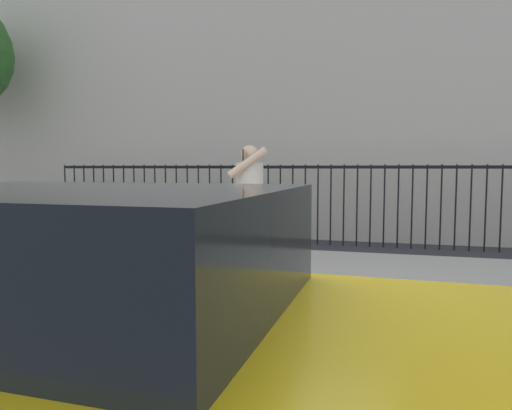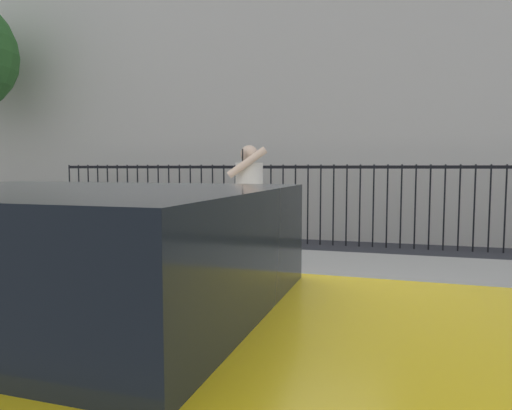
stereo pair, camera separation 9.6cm
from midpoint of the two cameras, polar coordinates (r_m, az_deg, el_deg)
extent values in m
plane|color=#333338|center=(3.89, -3.00, -18.82)|extent=(60.00, 60.00, 0.00)
cube|color=#B2ADA3|center=(5.88, 4.18, -9.88)|extent=(28.00, 4.40, 0.15)
cube|color=black|center=(9.34, 8.99, 4.59)|extent=(12.00, 0.04, 0.06)
cylinder|color=black|center=(11.74, -21.51, 0.66)|extent=(0.03, 0.03, 1.60)
cylinder|color=black|center=(11.59, -20.51, 0.64)|extent=(0.03, 0.03, 1.60)
cylinder|color=black|center=(11.44, -19.49, 0.62)|extent=(0.03, 0.03, 1.60)
cylinder|color=black|center=(11.29, -18.44, 0.60)|extent=(0.03, 0.03, 1.60)
cylinder|color=black|center=(11.15, -17.36, 0.58)|extent=(0.03, 0.03, 1.60)
cylinder|color=black|center=(11.01, -16.25, 0.56)|extent=(0.03, 0.03, 1.60)
cylinder|color=black|center=(10.88, -15.11, 0.53)|extent=(0.03, 0.03, 1.60)
cylinder|color=black|center=(10.75, -13.95, 0.51)|extent=(0.03, 0.03, 1.60)
cylinder|color=black|center=(10.62, -12.76, 0.48)|extent=(0.03, 0.03, 1.60)
cylinder|color=black|center=(10.50, -11.54, 0.46)|extent=(0.03, 0.03, 1.60)
cylinder|color=black|center=(10.38, -10.29, 0.43)|extent=(0.03, 0.03, 1.60)
cylinder|color=black|center=(10.27, -9.02, 0.40)|extent=(0.03, 0.03, 1.60)
cylinder|color=black|center=(10.17, -7.72, 0.37)|extent=(0.03, 0.03, 1.60)
cylinder|color=black|center=(10.06, -6.39, 0.35)|extent=(0.03, 0.03, 1.60)
cylinder|color=black|center=(9.97, -5.03, 0.32)|extent=(0.03, 0.03, 1.60)
cylinder|color=black|center=(9.88, -3.65, 0.29)|extent=(0.03, 0.03, 1.60)
cylinder|color=black|center=(9.80, -2.25, 0.25)|extent=(0.03, 0.03, 1.60)
cylinder|color=black|center=(9.72, -0.82, 0.22)|extent=(0.03, 0.03, 1.60)
cylinder|color=black|center=(9.65, 0.63, 0.19)|extent=(0.03, 0.03, 1.60)
cylinder|color=black|center=(9.58, 2.10, 0.16)|extent=(0.03, 0.03, 1.60)
cylinder|color=black|center=(9.52, 3.59, 0.12)|extent=(0.03, 0.03, 1.60)
cylinder|color=black|center=(9.47, 5.10, 0.09)|extent=(0.03, 0.03, 1.60)
cylinder|color=black|center=(9.43, 6.62, 0.05)|extent=(0.03, 0.03, 1.60)
cylinder|color=black|center=(9.39, 8.16, 0.02)|extent=(0.03, 0.03, 1.60)
cylinder|color=black|center=(9.35, 9.71, -0.02)|extent=(0.03, 0.03, 1.60)
cylinder|color=black|center=(9.33, 11.27, -0.05)|extent=(0.03, 0.03, 1.60)
cylinder|color=black|center=(9.31, 12.83, -0.09)|extent=(0.03, 0.03, 1.60)
cylinder|color=black|center=(9.30, 14.40, -0.12)|extent=(0.03, 0.03, 1.60)
cylinder|color=black|center=(9.30, 15.97, -0.16)|extent=(0.03, 0.03, 1.60)
cylinder|color=black|center=(9.30, 17.55, -0.19)|extent=(0.03, 0.03, 1.60)
cylinder|color=black|center=(9.31, 19.12, -0.23)|extent=(0.03, 0.03, 1.60)
cylinder|color=black|center=(9.32, 20.68, -0.26)|extent=(0.03, 0.03, 1.60)
cylinder|color=black|center=(9.35, 22.24, -0.30)|extent=(0.03, 0.03, 1.60)
cylinder|color=black|center=(9.38, 23.79, -0.33)|extent=(0.03, 0.03, 1.60)
cylinder|color=black|center=(9.42, 25.33, -0.36)|extent=(0.03, 0.03, 1.60)
cylinder|color=black|center=(9.46, 26.86, -0.40)|extent=(0.03, 0.03, 1.60)
cylinder|color=black|center=(9.51, 28.37, -0.43)|extent=(0.03, 0.03, 1.60)
cube|color=yellow|center=(2.41, -17.83, -19.45)|extent=(4.24, 1.89, 0.70)
cube|color=black|center=(2.36, -22.18, -4.76)|extent=(2.04, 1.64, 0.55)
cylinder|color=black|center=(2.88, 18.10, -20.78)|extent=(0.64, 0.23, 0.64)
cylinder|color=black|center=(3.91, -27.28, -14.16)|extent=(0.64, 0.23, 0.64)
cylinder|color=beige|center=(5.74, -0.47, -5.57)|extent=(0.15, 0.15, 0.76)
cylinder|color=beige|center=(5.94, -0.25, -5.23)|extent=(0.15, 0.15, 0.76)
cylinder|color=silver|center=(5.76, -0.36, 1.73)|extent=(0.39, 0.39, 0.69)
sphere|color=beige|center=(5.75, -0.36, 6.25)|extent=(0.21, 0.21, 0.21)
cylinder|color=beige|center=(5.55, -0.59, 5.22)|extent=(0.49, 0.17, 0.38)
cylinder|color=beige|center=(5.96, -0.14, 1.62)|extent=(0.09, 0.09, 0.53)
cube|color=black|center=(5.61, -1.15, 6.09)|extent=(0.02, 0.07, 0.15)
cube|color=brown|center=(6.02, -0.08, 0.87)|extent=(0.21, 0.30, 0.34)
cube|color=brown|center=(7.78, -12.57, -2.47)|extent=(1.60, 0.45, 0.05)
cube|color=brown|center=(7.58, -13.31, -0.54)|extent=(1.60, 0.06, 0.44)
cube|color=#333338|center=(8.17, -16.85, -3.99)|extent=(0.08, 0.41, 0.40)
cube|color=#333338|center=(7.51, -7.83, -4.58)|extent=(0.08, 0.41, 0.40)
camera|label=1|loc=(0.05, -89.55, 0.04)|focal=32.80mm
camera|label=2|loc=(0.05, 90.45, -0.04)|focal=32.80mm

